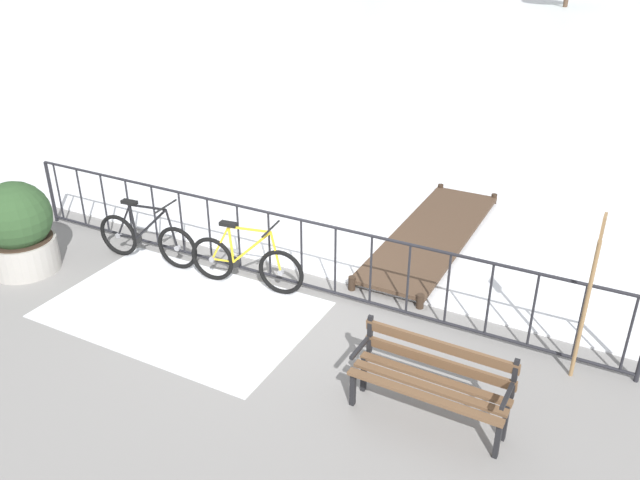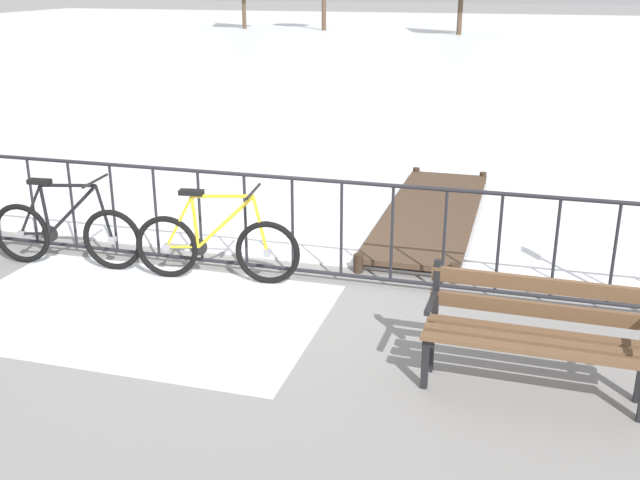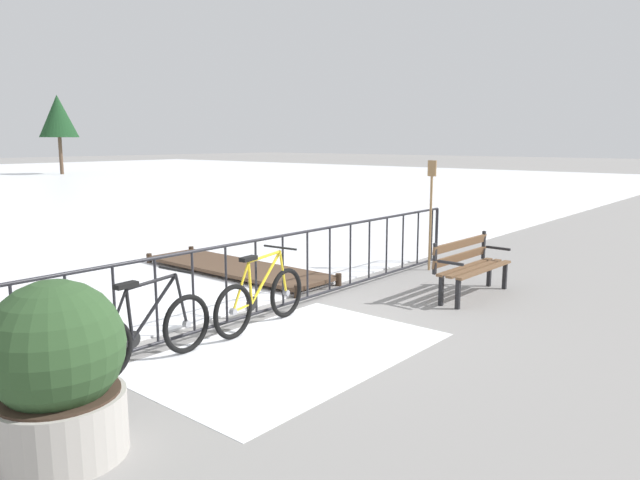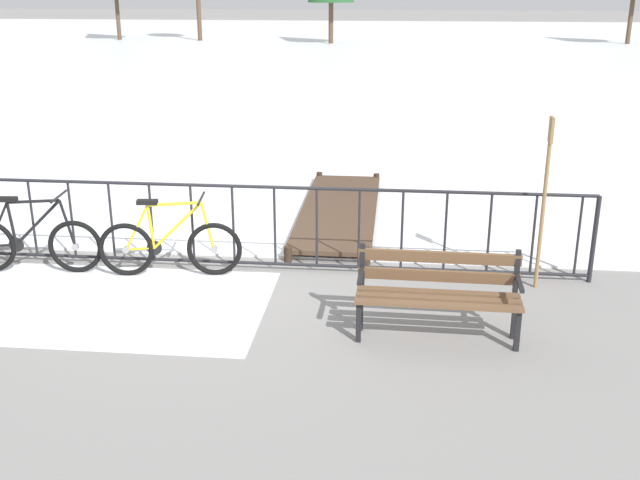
# 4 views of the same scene
# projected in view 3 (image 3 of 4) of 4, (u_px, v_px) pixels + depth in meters

# --- Properties ---
(ground_plane) EXTENTS (160.00, 160.00, 0.00)m
(ground_plane) POSITION_uv_depth(u_px,v_px,m) (270.00, 315.00, 7.99)
(ground_plane) COLOR gray
(snow_patch) EXTENTS (3.43, 2.18, 0.01)m
(snow_patch) POSITION_uv_depth(u_px,v_px,m) (291.00, 352.00, 6.56)
(snow_patch) COLOR white
(snow_patch) RESTS_ON ground
(railing_fence) EXTENTS (9.06, 0.06, 1.07)m
(railing_fence) POSITION_uv_depth(u_px,v_px,m) (270.00, 274.00, 7.90)
(railing_fence) COLOR #232328
(railing_fence) RESTS_ON ground
(bicycle_near_railing) EXTENTS (1.71, 0.52, 0.97)m
(bicycle_near_railing) POSITION_uv_depth(u_px,v_px,m) (148.00, 333.00, 6.07)
(bicycle_near_railing) COLOR black
(bicycle_near_railing) RESTS_ON ground
(bicycle_second) EXTENTS (1.71, 0.52, 0.97)m
(bicycle_second) POSITION_uv_depth(u_px,v_px,m) (261.00, 299.00, 7.39)
(bicycle_second) COLOR black
(bicycle_second) RESTS_ON ground
(park_bench) EXTENTS (1.61, 0.52, 0.89)m
(park_bench) POSITION_uv_depth(u_px,v_px,m) (469.00, 263.00, 8.88)
(park_bench) COLOR brown
(park_bench) RESTS_ON ground
(planter_with_shrub) EXTENTS (0.99, 0.99, 1.34)m
(planter_with_shrub) POSITION_uv_depth(u_px,v_px,m) (58.00, 372.00, 4.31)
(planter_with_shrub) COLOR #ADA8A0
(planter_with_shrub) RESTS_ON ground
(oar_upright) EXTENTS (0.04, 0.16, 1.98)m
(oar_upright) POSITION_uv_depth(u_px,v_px,m) (431.00, 208.00, 10.55)
(oar_upright) COLOR #937047
(oar_upright) RESTS_ON ground
(wooden_dock) EXTENTS (1.10, 3.92, 0.20)m
(wooden_dock) POSITION_uv_depth(u_px,v_px,m) (236.00, 267.00, 10.41)
(wooden_dock) COLOR #4C3828
(wooden_dock) RESTS_ON ground
(tree_far_west) EXTENTS (2.57, 2.57, 5.41)m
(tree_far_west) POSITION_uv_depth(u_px,v_px,m) (58.00, 116.00, 40.31)
(tree_far_west) COLOR brown
(tree_far_west) RESTS_ON ground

